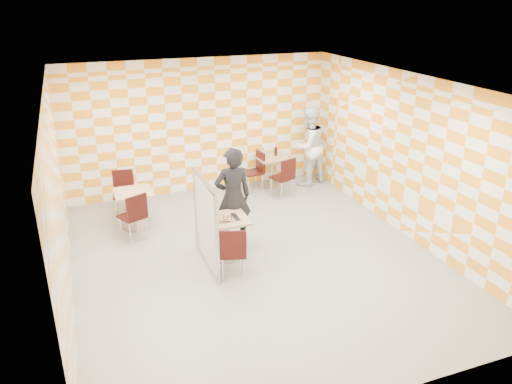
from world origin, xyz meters
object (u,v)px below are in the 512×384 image
at_px(empty_table, 134,203).
at_px(chair_empty_near, 134,213).
at_px(man_dark, 233,197).
at_px(chair_second_side, 256,168).
at_px(sport_bottle, 263,153).
at_px(main_table, 227,231).
at_px(chair_empty_far, 124,189).
at_px(second_table, 272,166).
at_px(man_white, 308,146).
at_px(chair_second_front, 285,175).
at_px(partition, 206,223).
at_px(soda_bottle, 276,151).
at_px(chair_main_front, 233,250).

bearing_deg(empty_table, chair_empty_near, -96.47).
bearing_deg(chair_empty_near, man_dark, -24.76).
bearing_deg(chair_second_side, sport_bottle, 35.56).
height_order(main_table, man_dark, man_dark).
bearing_deg(main_table, sport_bottle, 58.42).
distance_m(chair_empty_far, man_dark, 2.69).
bearing_deg(chair_empty_far, sport_bottle, 7.39).
height_order(second_table, man_white, man_white).
bearing_deg(chair_second_front, partition, -136.82).
bearing_deg(sport_bottle, chair_second_front, -75.49).
bearing_deg(partition, chair_second_side, 55.73).
bearing_deg(soda_bottle, sport_bottle, 170.39).
distance_m(empty_table, chair_main_front, 2.79).
bearing_deg(second_table, soda_bottle, 16.16).
distance_m(chair_empty_near, man_dark, 1.85).
bearing_deg(chair_second_side, soda_bottle, 12.06).
bearing_deg(chair_empty_near, empty_table, 83.53).
bearing_deg(chair_second_front, soda_bottle, 82.87).
distance_m(chair_main_front, chair_second_front, 3.59).
bearing_deg(soda_bottle, man_white, -10.10).
xyz_separation_m(main_table, chair_empty_far, (-1.43, 2.52, 0.04)).
xyz_separation_m(partition, man_white, (3.27, 2.88, 0.14)).
height_order(chair_empty_near, man_white, man_white).
height_order(second_table, sport_bottle, sport_bottle).
bearing_deg(sport_bottle, empty_table, -159.85).
distance_m(chair_empty_near, partition, 1.69).
bearing_deg(chair_empty_far, empty_table, -82.15).
distance_m(man_dark, sport_bottle, 2.92).
relative_size(chair_empty_far, partition, 0.60).
relative_size(main_table, chair_second_front, 0.81).
height_order(chair_second_front, sport_bottle, sport_bottle).
relative_size(second_table, partition, 0.48).
relative_size(chair_second_front, partition, 0.60).
xyz_separation_m(empty_table, chair_main_front, (1.19, -2.52, 0.04)).
distance_m(chair_empty_far, partition, 2.85).
distance_m(main_table, chair_second_front, 2.93).
height_order(empty_table, chair_second_front, chair_second_front).
distance_m(second_table, sport_bottle, 0.39).
height_order(main_table, sport_bottle, sport_bottle).
bearing_deg(chair_empty_near, man_white, 19.75).
xyz_separation_m(main_table, chair_main_front, (-0.14, -0.74, 0.04)).
relative_size(empty_table, chair_second_front, 0.81).
bearing_deg(chair_main_front, sport_bottle, 62.11).
distance_m(chair_second_side, sport_bottle, 0.41).
bearing_deg(soda_bottle, second_table, -163.84).
distance_m(chair_second_side, chair_empty_far, 3.01).
bearing_deg(chair_second_front, chair_main_front, -126.85).
bearing_deg(man_white, chair_empty_far, -13.87).
relative_size(second_table, sport_bottle, 3.75).
relative_size(second_table, chair_second_side, 0.81).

